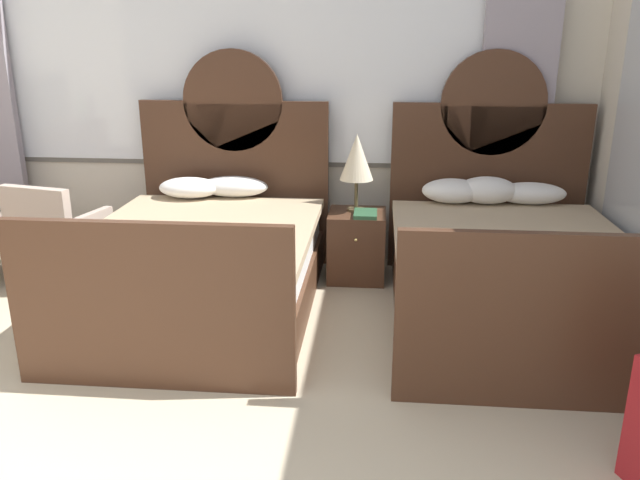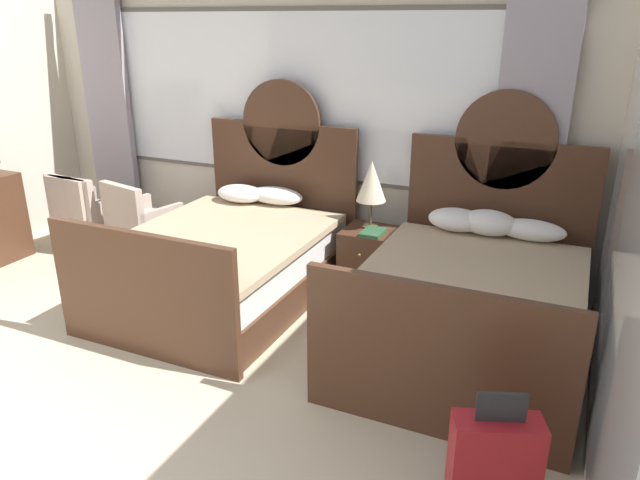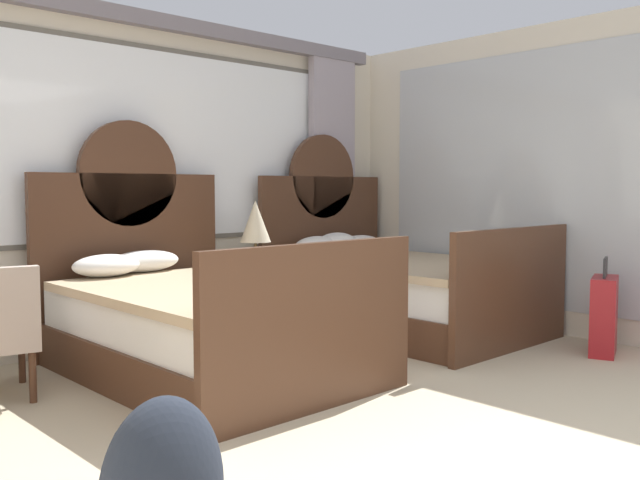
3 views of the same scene
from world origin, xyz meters
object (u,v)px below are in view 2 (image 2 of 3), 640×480
at_px(table_lamp_on_nightstand, 372,182).
at_px(armchair_by_window_centre, 86,208).
at_px(book_on_nightstand, 373,232).
at_px(armchair_by_window_right, 84,208).
at_px(armchair_by_window_left, 139,217).
at_px(bed_near_mirror, 471,300).
at_px(nightstand_between_beds, 368,258).
at_px(suitcase_on_floor, 493,471).
at_px(bed_near_window, 229,257).

bearing_deg(table_lamp_on_nightstand, armchair_by_window_centre, -173.01).
bearing_deg(book_on_nightstand, armchair_by_window_right, -175.91).
bearing_deg(armchair_by_window_left, armchair_by_window_centre, -179.85).
height_order(bed_near_mirror, nightstand_between_beds, bed_near_mirror).
height_order(book_on_nightstand, armchair_by_window_right, armchair_by_window_right).
height_order(nightstand_between_beds, suitcase_on_floor, suitcase_on_floor).
xyz_separation_m(table_lamp_on_nightstand, armchair_by_window_right, (-3.09, -0.37, -0.53)).
xyz_separation_m(nightstand_between_beds, table_lamp_on_nightstand, (-0.01, 0.06, 0.70)).
bearing_deg(nightstand_between_beds, suitcase_on_floor, -57.58).
relative_size(bed_near_window, armchair_by_window_centre, 2.69).
distance_m(bed_near_mirror, table_lamp_on_nightstand, 1.43).
xyz_separation_m(bed_near_mirror, book_on_nightstand, (-0.98, 0.58, 0.20)).
bearing_deg(table_lamp_on_nightstand, suitcase_on_floor, -57.96).
bearing_deg(bed_near_window, armchair_by_window_right, 169.90).
height_order(bed_near_window, nightstand_between_beds, bed_near_window).
xyz_separation_m(bed_near_mirror, table_lamp_on_nightstand, (-1.06, 0.73, 0.61)).
bearing_deg(book_on_nightstand, bed_near_window, -152.20).
bearing_deg(suitcase_on_floor, armchair_by_window_left, 152.27).
distance_m(bed_near_mirror, book_on_nightstand, 1.16).
bearing_deg(book_on_nightstand, nightstand_between_beds, 126.34).
distance_m(table_lamp_on_nightstand, armchair_by_window_right, 3.16).
bearing_deg(bed_near_window, armchair_by_window_left, 164.37).
bearing_deg(bed_near_window, bed_near_mirror, 0.25).
relative_size(bed_near_window, armchair_by_window_left, 2.69).
bearing_deg(armchair_by_window_left, armchair_by_window_right, -179.93).
relative_size(bed_near_window, table_lamp_on_nightstand, 3.58).
distance_m(bed_near_mirror, armchair_by_window_right, 4.17).
height_order(bed_near_mirror, armchair_by_window_centre, bed_near_mirror).
bearing_deg(bed_near_mirror, armchair_by_window_centre, 175.09).
relative_size(nightstand_between_beds, armchair_by_window_right, 0.68).
xyz_separation_m(bed_near_mirror, nightstand_between_beds, (-1.05, 0.67, -0.10)).
distance_m(bed_near_window, armchair_by_window_centre, 2.06).
bearing_deg(armchair_by_window_centre, armchair_by_window_left, 0.15).
bearing_deg(suitcase_on_floor, armchair_by_window_centre, 156.12).
bearing_deg(suitcase_on_floor, bed_near_mirror, 104.67).
height_order(table_lamp_on_nightstand, armchair_by_window_right, table_lamp_on_nightstand).
relative_size(book_on_nightstand, suitcase_on_floor, 0.35).
relative_size(table_lamp_on_nightstand, armchair_by_window_left, 0.75).
distance_m(armchair_by_window_centre, suitcase_on_floor, 5.00).
distance_m(armchair_by_window_right, suitcase_on_floor, 5.02).
xyz_separation_m(bed_near_mirror, armchair_by_window_left, (-3.41, 0.36, 0.07)).
relative_size(book_on_nightstand, armchair_by_window_left, 0.32).
bearing_deg(armchair_by_window_left, book_on_nightstand, 5.31).
xyz_separation_m(book_on_nightstand, suitcase_on_floor, (1.42, -2.25, -0.27)).
relative_size(armchair_by_window_centre, armchair_by_window_right, 1.00).
height_order(book_on_nightstand, armchair_by_window_centre, armchair_by_window_centre).
xyz_separation_m(armchair_by_window_centre, armchair_by_window_right, (-0.02, 0.00, 0.00)).
relative_size(nightstand_between_beds, book_on_nightstand, 2.13).
xyz_separation_m(armchair_by_window_left, armchair_by_window_centre, (-0.72, -0.00, 0.00)).
height_order(nightstand_between_beds, table_lamp_on_nightstand, table_lamp_on_nightstand).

